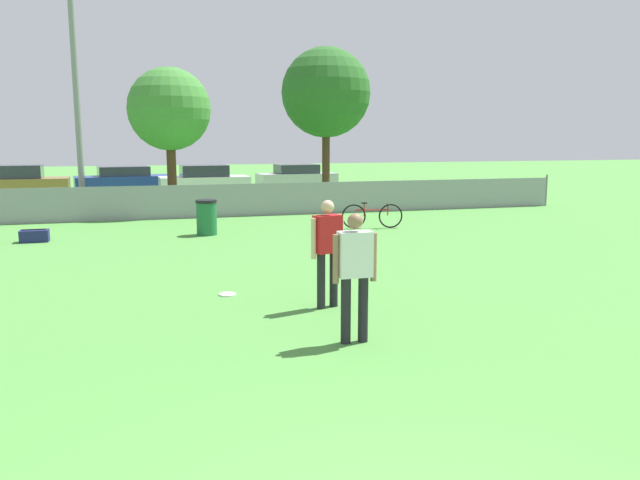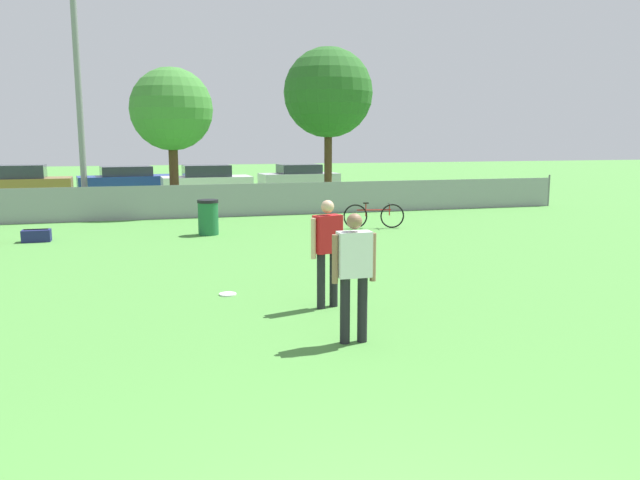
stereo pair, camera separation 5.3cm
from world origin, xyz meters
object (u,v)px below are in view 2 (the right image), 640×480
parked_car_tan (17,183)px  tree_near_pole (172,110)px  gear_bag_sideline (36,236)px  parked_car_white (207,181)px  frisbee_disc (228,294)px  parked_car_silver (299,177)px  parked_car_blue (127,180)px  player_receiver_white (354,268)px  trash_bin (208,217)px  light_pole (75,32)px  player_thrower_red (327,246)px  bicycle_sideline (374,216)px  tree_far_right (328,93)px

parked_car_tan → tree_near_pole: bearing=-49.4°
gear_bag_sideline → parked_car_white: (5.51, 11.79, 0.53)m
frisbee_disc → parked_car_silver: parked_car_silver is taller
frisbee_disc → parked_car_tan: (-6.41, 18.77, 0.70)m
tree_near_pole → parked_car_blue: tree_near_pole is taller
tree_near_pole → player_receiver_white: 15.32m
player_receiver_white → frisbee_disc: (-1.24, 2.93, -0.97)m
gear_bag_sideline → trash_bin: bearing=-0.4°
player_receiver_white → light_pole: bearing=107.6°
tree_near_pole → frisbee_disc: bearing=-88.9°
parked_car_blue → trash_bin: bearing=-87.9°
light_pole → player_receiver_white: bearing=-73.1°
player_receiver_white → player_thrower_red: same height
bicycle_sideline → parked_car_tan: (-11.60, 12.06, 0.34)m
player_thrower_red → parked_car_blue: 22.62m
player_receiver_white → player_thrower_red: 1.72m
gear_bag_sideline → parked_car_silver: 17.88m
player_thrower_red → frisbee_disc: (-1.40, 1.21, -0.97)m
trash_bin → parked_car_tan: parked_car_tan is taller
player_receiver_white → gear_bag_sideline: 11.09m
gear_bag_sideline → parked_car_tan: (-2.45, 11.94, 0.56)m
tree_near_pole → frisbee_disc: size_ratio=17.23×
light_pole → trash_bin: light_pole is taller
light_pole → gear_bag_sideline: light_pole is taller
frisbee_disc → tree_near_pole: bearing=91.1°
trash_bin → gear_bag_sideline: (-4.35, 0.03, -0.33)m
player_thrower_red → gear_bag_sideline: size_ratio=2.47×
tree_near_pole → bicycle_sideline: 8.28m
frisbee_disc → light_pole: bearing=105.3°
tree_near_pole → trash_bin: bearing=-83.4°
player_receiver_white → trash_bin: size_ratio=1.76×
player_receiver_white → parked_car_blue: bearing=98.4°
bicycle_sideline → parked_car_tan: parked_car_tan is taller
bicycle_sideline → parked_car_blue: (-7.21, 14.43, 0.27)m
frisbee_disc → parked_car_tan: 19.85m
frisbee_disc → parked_car_silver: (6.56, 21.27, 0.61)m
tree_near_pole → player_receiver_white: bearing=-84.4°
bicycle_sideline → parked_car_white: parked_car_white is taller
parked_car_tan → parked_car_white: size_ratio=1.09×
light_pole → parked_car_white: size_ratio=2.53×
player_thrower_red → trash_bin: size_ratio=1.76×
trash_bin → parked_car_white: size_ratio=0.24×
tree_near_pole → tree_far_right: size_ratio=0.80×
tree_far_right → frisbee_disc: bearing=-112.8°
parked_car_blue → player_thrower_red: bearing=-88.7°
parked_car_blue → tree_far_right: bearing=-46.5°
frisbee_disc → bicycle_sideline: 8.49m
gear_bag_sideline → tree_near_pole: bearing=54.6°
parked_car_silver → light_pole: bearing=-137.7°
player_thrower_red → parked_car_silver: player_thrower_red is taller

